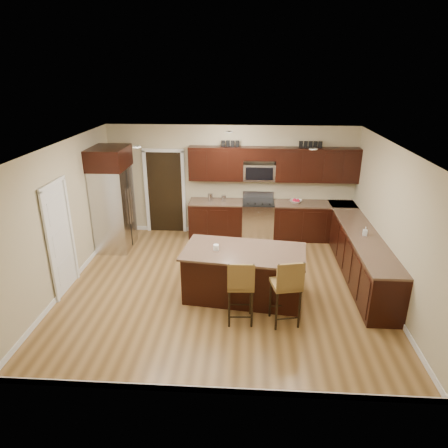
# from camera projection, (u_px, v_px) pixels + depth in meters

# --- Properties ---
(floor) EXTENTS (6.00, 6.00, 0.00)m
(floor) POSITION_uv_depth(u_px,v_px,m) (224.00, 286.00, 7.74)
(floor) COLOR olive
(floor) RESTS_ON ground
(ceiling) EXTENTS (6.00, 6.00, 0.00)m
(ceiling) POSITION_uv_depth(u_px,v_px,m) (224.00, 147.00, 6.75)
(ceiling) COLOR silver
(ceiling) RESTS_ON wall_back
(wall_back) EXTENTS (6.00, 0.00, 6.00)m
(wall_back) POSITION_uv_depth(u_px,v_px,m) (231.00, 181.00, 9.80)
(wall_back) COLOR #BDB088
(wall_back) RESTS_ON floor
(wall_left) EXTENTS (0.00, 5.50, 5.50)m
(wall_left) POSITION_uv_depth(u_px,v_px,m) (63.00, 217.00, 7.42)
(wall_left) COLOR #BDB088
(wall_left) RESTS_ON floor
(wall_right) EXTENTS (0.00, 5.50, 5.50)m
(wall_right) POSITION_uv_depth(u_px,v_px,m) (393.00, 225.00, 7.07)
(wall_right) COLOR #BDB088
(wall_right) RESTS_ON floor
(base_cabinets) EXTENTS (4.02, 3.96, 0.92)m
(base_cabinets) POSITION_uv_depth(u_px,v_px,m) (314.00, 237.00, 8.80)
(base_cabinets) COLOR black
(base_cabinets) RESTS_ON floor
(upper_cabinets) EXTENTS (4.00, 0.33, 0.80)m
(upper_cabinets) POSITION_uv_depth(u_px,v_px,m) (275.00, 163.00, 9.41)
(upper_cabinets) COLOR black
(upper_cabinets) RESTS_ON wall_back
(range) EXTENTS (0.76, 0.64, 1.11)m
(range) POSITION_uv_depth(u_px,v_px,m) (258.00, 219.00, 9.80)
(range) COLOR silver
(range) RESTS_ON floor
(microwave) EXTENTS (0.76, 0.31, 0.40)m
(microwave) POSITION_uv_depth(u_px,v_px,m) (259.00, 172.00, 9.53)
(microwave) COLOR silver
(microwave) RESTS_ON upper_cabinets
(doorway) EXTENTS (0.85, 0.03, 2.06)m
(doorway) POSITION_uv_depth(u_px,v_px,m) (165.00, 192.00, 10.00)
(doorway) COLOR black
(doorway) RESTS_ON floor
(pantry_door) EXTENTS (0.03, 0.80, 2.04)m
(pantry_door) POSITION_uv_depth(u_px,v_px,m) (60.00, 240.00, 7.26)
(pantry_door) COLOR white
(pantry_door) RESTS_ON floor
(letter_decor) EXTENTS (2.20, 0.03, 0.15)m
(letter_decor) POSITION_uv_depth(u_px,v_px,m) (270.00, 144.00, 9.25)
(letter_decor) COLOR black
(letter_decor) RESTS_ON upper_cabinets
(island) EXTENTS (2.28, 1.39, 0.92)m
(island) POSITION_uv_depth(u_px,v_px,m) (244.00, 275.00, 7.26)
(island) COLOR black
(island) RESTS_ON floor
(stool_mid) EXTENTS (0.45, 0.45, 1.14)m
(stool_mid) POSITION_uv_depth(u_px,v_px,m) (241.00, 285.00, 6.37)
(stool_mid) COLOR olive
(stool_mid) RESTS_ON floor
(stool_right) EXTENTS (0.53, 0.53, 1.18)m
(stool_right) POSITION_uv_depth(u_px,v_px,m) (287.00, 285.00, 6.32)
(stool_right) COLOR olive
(stool_right) RESTS_ON floor
(refrigerator) EXTENTS (0.79, 1.00, 2.35)m
(refrigerator) POSITION_uv_depth(u_px,v_px,m) (113.00, 198.00, 8.99)
(refrigerator) COLOR silver
(refrigerator) RESTS_ON floor
(floor_mat) EXTENTS (0.95, 0.78, 0.01)m
(floor_mat) POSITION_uv_depth(u_px,v_px,m) (221.00, 258.00, 8.85)
(floor_mat) COLOR brown
(floor_mat) RESTS_ON floor
(fruit_bowl) EXTENTS (0.36, 0.36, 0.07)m
(fruit_bowl) POSITION_uv_depth(u_px,v_px,m) (296.00, 201.00, 9.57)
(fruit_bowl) COLOR silver
(fruit_bowl) RESTS_ON base_cabinets
(soap_bottle) EXTENTS (0.09, 0.09, 0.18)m
(soap_bottle) POSITION_uv_depth(u_px,v_px,m) (365.00, 231.00, 7.68)
(soap_bottle) COLOR #B2B2B2
(soap_bottle) RESTS_ON base_cabinets
(canister_tall) EXTENTS (0.12, 0.12, 0.19)m
(canister_tall) POSITION_uv_depth(u_px,v_px,m) (210.00, 197.00, 9.67)
(canister_tall) COLOR silver
(canister_tall) RESTS_ON base_cabinets
(canister_short) EXTENTS (0.11, 0.11, 0.15)m
(canister_short) POSITION_uv_depth(u_px,v_px,m) (224.00, 198.00, 9.66)
(canister_short) COLOR silver
(canister_short) RESTS_ON base_cabinets
(island_jar) EXTENTS (0.10, 0.10, 0.10)m
(island_jar) POSITION_uv_depth(u_px,v_px,m) (216.00, 247.00, 7.09)
(island_jar) COLOR white
(island_jar) RESTS_ON island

